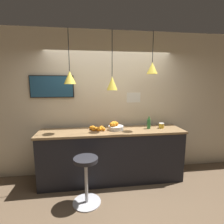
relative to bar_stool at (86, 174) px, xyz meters
name	(u,v)px	position (x,y,z in m)	size (l,w,h in m)	color
ground_plane	(117,201)	(0.49, -0.02, -0.50)	(14.00, 14.00, 0.00)	brown
back_wall	(109,104)	(0.49, 1.04, 0.95)	(8.00, 0.06, 2.90)	beige
service_counter	(112,155)	(0.49, 0.62, 0.01)	(2.73, 0.61, 1.00)	black
bar_stool	(86,174)	(0.00, 0.00, 0.00)	(0.45, 0.45, 0.76)	#B7B7BC
fruit_bowl	(115,127)	(0.56, 0.65, 0.57)	(0.29, 0.29, 0.16)	beige
orange_pile	(97,128)	(0.21, 0.65, 0.55)	(0.29, 0.20, 0.09)	orange
juice_bottle	(149,124)	(1.22, 0.65, 0.61)	(0.07, 0.07, 0.24)	#286B33
spread_jar	(161,126)	(1.48, 0.65, 0.56)	(0.10, 0.10, 0.10)	gold
pendant_lamp_left	(70,77)	(-0.25, 0.61, 1.49)	(0.21, 0.21, 0.93)	black
pendant_lamp_middle	(112,83)	(0.49, 0.61, 1.39)	(0.20, 0.20, 1.05)	black
pendant_lamp_right	(152,68)	(1.23, 0.61, 1.66)	(0.20, 0.20, 0.75)	black
mounted_tv	(52,87)	(-0.63, 0.98, 1.32)	(0.82, 0.04, 0.42)	black
hanging_menu_board	(134,98)	(0.84, 0.40, 1.14)	(0.24, 0.01, 0.17)	white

